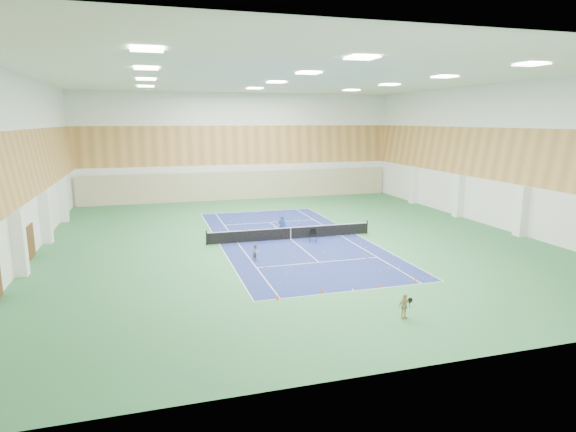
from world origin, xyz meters
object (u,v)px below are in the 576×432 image
(ball_cart, at_px, (313,236))
(coach, at_px, (282,225))
(tennis_net, at_px, (291,232))
(child_apron, at_px, (404,306))
(child_court, at_px, (256,252))

(ball_cart, bearing_deg, coach, 142.23)
(tennis_net, bearing_deg, coach, 102.07)
(coach, bearing_deg, child_apron, 113.62)
(coach, bearing_deg, ball_cart, 142.05)
(coach, height_order, ball_cart, coach)
(tennis_net, relative_size, ball_cart, 13.26)
(coach, relative_size, ball_cart, 1.68)
(child_court, relative_size, child_apron, 0.92)
(tennis_net, height_order, child_apron, child_apron)
(child_court, bearing_deg, coach, 23.53)
(tennis_net, distance_m, ball_cart, 1.88)
(coach, xyz_separation_m, ball_cart, (1.66, -2.68, -0.33))
(tennis_net, height_order, coach, coach)
(child_court, height_order, ball_cart, child_court)
(ball_cart, bearing_deg, child_court, -125.51)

